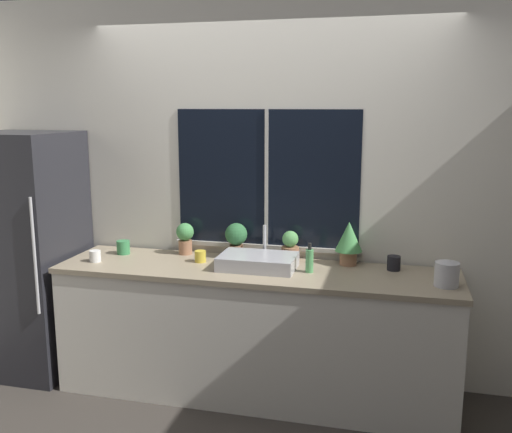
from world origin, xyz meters
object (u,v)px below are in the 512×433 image
Objects in this scene: refrigerator at (27,253)px; potted_plant_far_left at (185,237)px; kettle at (447,273)px; sink at (258,261)px; mug_white at (95,256)px; mug_yellow at (200,256)px; mug_black at (394,263)px; potted_plant_center_left at (236,237)px; soap_bottle at (310,260)px; mug_green at (123,247)px; potted_plant_far_right at (349,240)px; potted_plant_center_right at (290,247)px.

refrigerator reaches higher than potted_plant_far_left.
sink is at bearing 175.12° from kettle.
mug_white is (0.62, -0.11, 0.04)m from refrigerator.
mug_yellow is 1.30m from mug_black.
potted_plant_center_left reaches higher than soap_bottle.
kettle is at bearing -13.31° from potted_plant_center_left.
mug_black is (1.90, 0.05, -0.00)m from mug_green.
mug_white is at bearing -174.11° from sink.
soap_bottle is 0.56m from mug_black.
mug_green is at bearing -172.55° from potted_plant_center_left.
potted_plant_far_right is 3.10× the size of mug_black.
mug_black is (1.29, 0.11, 0.01)m from mug_yellow.
soap_bottle is (0.17, -0.24, -0.02)m from potted_plant_center_right.
mug_yellow is at bearing -169.91° from potted_plant_far_right.
potted_plant_center_right is (0.77, -0.00, -0.03)m from potted_plant_far_left.
mug_black is (0.53, 0.18, -0.03)m from soap_bottle.
potted_plant_far_left is 1.17m from potted_plant_far_right.
potted_plant_far_right reaches higher than potted_plant_far_left.
mug_green is at bearing 174.26° from kettle.
sink is 2.03× the size of potted_plant_center_left.
sink is at bearing -127.13° from potted_plant_center_right.
sink is at bearing -6.72° from mug_green.
mug_green is at bearing 174.49° from soap_bottle.
mug_yellow is (-0.21, -0.18, -0.11)m from potted_plant_center_left.
soap_bottle is 1.38m from mug_green.
mug_black is at bearing 5.09° from mug_yellow.
potted_plant_far_right is 0.34m from soap_bottle.
potted_plant_center_right is 0.70m from mug_black.
potted_plant_far_left is 0.38m from potted_plant_center_left.
mug_yellow is at bearing -45.05° from potted_plant_far_left.
potted_plant_far_right is 3.04× the size of mug_green.
sink is at bearing -158.19° from potted_plant_far_right.
mug_black reaches higher than mug_white.
refrigerator is 7.14× the size of potted_plant_center_left.
potted_plant_far_right is 1.82× the size of kettle.
potted_plant_far_left is 2.39× the size of mug_black.
kettle reaches higher than mug_yellow.
potted_plant_far_right reaches higher than mug_yellow.
potted_plant_center_left is (-0.21, 0.23, 0.10)m from sink.
potted_plant_center_right is at bearing -0.00° from potted_plant_far_left.
potted_plant_far_right is at bearing 5.91° from refrigerator.
potted_plant_center_left reaches higher than potted_plant_far_left.
potted_plant_center_right is 1.10× the size of soap_bottle.
potted_plant_center_right is 2.17× the size of mug_green.
sink is 2.37× the size of potted_plant_center_right.
mug_white and mug_yellow have the same top height.
mug_green is (-1.21, -0.11, -0.05)m from potted_plant_center_right.
mug_green is (-1.60, -0.11, -0.12)m from potted_plant_far_right.
refrigerator is 22.52× the size of mug_white.
potted_plant_center_left is at bearing 7.45° from mug_green.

